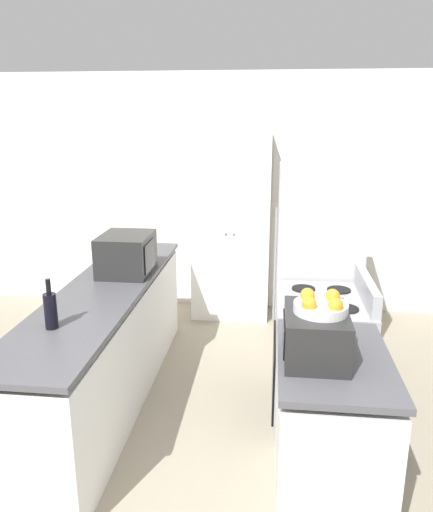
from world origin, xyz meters
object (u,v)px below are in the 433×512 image
microwave (127,254)px  toaster_oven (315,335)px  pantry_cabinet (231,228)px  wine_bottle (51,310)px  stove (320,357)px  refrigerator (316,269)px  fruit_bowl (321,305)px

microwave → toaster_oven: microwave is taller
pantry_cabinet → wine_bottle: size_ratio=6.33×
pantry_cabinet → stove: 2.11m
stove → refrigerator: 0.91m
pantry_cabinet → wine_bottle: (-0.87, -2.57, 0.05)m
stove → refrigerator: refrigerator is taller
microwave → wine_bottle: (-0.14, -1.11, -0.04)m
microwave → fruit_bowl: (1.42, -1.32, 0.14)m
stove → microwave: size_ratio=2.22×
toaster_oven → stove: bearing=81.7°
fruit_bowl → toaster_oven: bearing=171.4°
pantry_cabinet → fruit_bowl: 2.87m
pantry_cabinet → refrigerator: size_ratio=1.12×
stove → wine_bottle: wine_bottle is taller
refrigerator → fruit_bowl: 1.75m
pantry_cabinet → toaster_oven: pantry_cabinet is taller
pantry_cabinet → microwave: (-0.72, -1.45, 0.09)m
toaster_oven → microwave: bearing=136.8°
refrigerator → wine_bottle: (-1.69, -1.50, 0.16)m
pantry_cabinet → microwave: 1.63m
pantry_cabinet → refrigerator: (0.82, -1.06, -0.11)m
pantry_cabinet → toaster_oven: (0.68, -2.77, 0.06)m
microwave → fruit_bowl: fruit_bowl is taller
pantry_cabinet → microwave: bearing=-116.5°
stove → toaster_oven: 1.07m
wine_bottle → microwave: bearing=82.7°
refrigerator → microwave: bearing=-165.8°
pantry_cabinet → refrigerator: 1.35m
refrigerator → microwave: (-1.55, -0.39, 0.20)m
pantry_cabinet → wine_bottle: pantry_cabinet is taller
pantry_cabinet → refrigerator: bearing=-52.3°
fruit_bowl → refrigerator: bearing=85.8°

